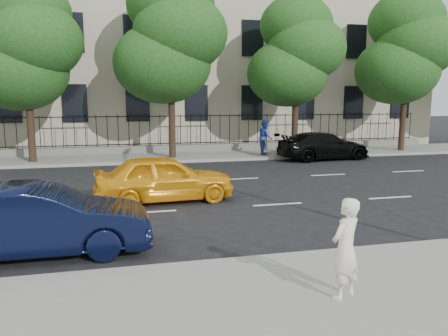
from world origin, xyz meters
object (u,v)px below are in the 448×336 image
object	(u,v)px
yellow_taxi	(164,178)
black_sedan	(323,146)
woman_near	(345,248)
navy_sedan	(40,221)

from	to	relation	value
yellow_taxi	black_sedan	bearing A→B (deg)	-54.31
yellow_taxi	woman_near	size ratio (longest dim) A/B	2.72
yellow_taxi	navy_sedan	size ratio (longest dim) A/B	0.97
black_sedan	navy_sedan	bearing A→B (deg)	128.90
navy_sedan	woman_near	bearing A→B (deg)	-125.11
navy_sedan	black_sedan	size ratio (longest dim) A/B	0.90
yellow_taxi	navy_sedan	distance (m)	5.31
navy_sedan	black_sedan	xyz separation A→B (m)	(12.44, 12.04, -0.01)
black_sedan	yellow_taxi	bearing A→B (deg)	124.21
black_sedan	woman_near	xyz separation A→B (m)	(-7.35, -15.63, 0.22)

